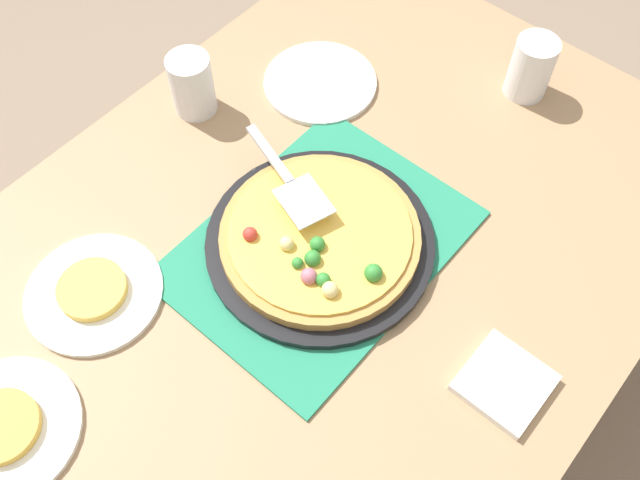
# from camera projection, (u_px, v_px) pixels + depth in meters

# --- Properties ---
(ground_plane) EXTENTS (8.00, 8.00, 0.00)m
(ground_plane) POSITION_uv_depth(u_px,v_px,m) (320.00, 400.00, 1.81)
(ground_plane) COLOR #84705B
(dining_table) EXTENTS (1.40, 1.00, 0.75)m
(dining_table) POSITION_uv_depth(u_px,v_px,m) (320.00, 278.00, 1.27)
(dining_table) COLOR #9E7A56
(dining_table) RESTS_ON ground_plane
(placemat) EXTENTS (0.48, 0.36, 0.01)m
(placemat) POSITION_uv_depth(u_px,v_px,m) (320.00, 245.00, 1.18)
(placemat) COLOR #237F5B
(placemat) RESTS_ON dining_table
(pizza_pan) EXTENTS (0.38, 0.38, 0.01)m
(pizza_pan) POSITION_uv_depth(u_px,v_px,m) (320.00, 242.00, 1.17)
(pizza_pan) COLOR black
(pizza_pan) RESTS_ON placemat
(pizza) EXTENTS (0.33, 0.33, 0.05)m
(pizza) POSITION_uv_depth(u_px,v_px,m) (320.00, 237.00, 1.15)
(pizza) COLOR #B78442
(pizza) RESTS_ON pizza_pan
(plate_near_left) EXTENTS (0.22, 0.22, 0.01)m
(plate_near_left) POSITION_uv_depth(u_px,v_px,m) (5.00, 430.00, 1.01)
(plate_near_left) COLOR white
(plate_near_left) RESTS_ON dining_table
(plate_far_right) EXTENTS (0.22, 0.22, 0.01)m
(plate_far_right) POSITION_uv_depth(u_px,v_px,m) (94.00, 293.00, 1.13)
(plate_far_right) COLOR white
(plate_far_right) RESTS_ON dining_table
(plate_side) EXTENTS (0.22, 0.22, 0.01)m
(plate_side) POSITION_uv_depth(u_px,v_px,m) (320.00, 83.00, 1.38)
(plate_side) COLOR white
(plate_side) RESTS_ON dining_table
(served_slice_left) EXTENTS (0.11, 0.11, 0.02)m
(served_slice_left) POSITION_uv_depth(u_px,v_px,m) (1.00, 427.00, 1.00)
(served_slice_left) COLOR gold
(served_slice_left) RESTS_ON plate_near_left
(served_slice_right) EXTENTS (0.11, 0.11, 0.02)m
(served_slice_right) POSITION_uv_depth(u_px,v_px,m) (92.00, 289.00, 1.12)
(served_slice_right) COLOR #EAB747
(served_slice_right) RESTS_ON plate_far_right
(cup_near) EXTENTS (0.08, 0.08, 0.12)m
(cup_near) POSITION_uv_depth(u_px,v_px,m) (192.00, 85.00, 1.30)
(cup_near) COLOR white
(cup_near) RESTS_ON dining_table
(cup_far) EXTENTS (0.08, 0.08, 0.12)m
(cup_far) POSITION_uv_depth(u_px,v_px,m) (531.00, 68.00, 1.32)
(cup_far) COLOR white
(cup_far) RESTS_ON dining_table
(pizza_server) EXTENTS (0.11, 0.23, 0.01)m
(pizza_server) POSITION_uv_depth(u_px,v_px,m) (289.00, 181.00, 1.17)
(pizza_server) COLOR silver
(pizza_server) RESTS_ON pizza
(napkin_stack) EXTENTS (0.12, 0.12, 0.02)m
(napkin_stack) POSITION_uv_depth(u_px,v_px,m) (505.00, 383.00, 1.04)
(napkin_stack) COLOR white
(napkin_stack) RESTS_ON dining_table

